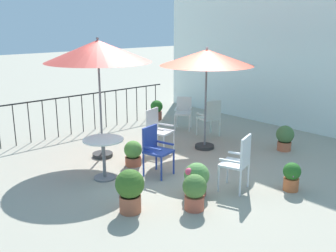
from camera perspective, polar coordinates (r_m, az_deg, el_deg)
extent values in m
plane|color=#A59E8A|center=(8.17, 0.69, -5.40)|extent=(60.00, 60.00, 0.00)
cube|color=white|center=(11.12, 18.20, 13.47)|extent=(9.19, 0.30, 5.38)
cube|color=black|center=(10.54, -11.73, 4.59)|extent=(0.03, 5.07, 0.03)
cylinder|color=black|center=(9.82, -21.61, 0.10)|extent=(0.02, 0.02, 1.00)
cylinder|color=black|center=(9.94, -19.67, 0.46)|extent=(0.02, 0.02, 1.00)
cylinder|color=black|center=(10.08, -17.78, 0.81)|extent=(0.02, 0.02, 1.00)
cylinder|color=black|center=(10.22, -15.95, 1.15)|extent=(0.02, 0.02, 1.00)
cylinder|color=black|center=(10.38, -14.16, 1.47)|extent=(0.02, 0.02, 1.00)
cylinder|color=black|center=(10.55, -12.43, 1.79)|extent=(0.02, 0.02, 1.00)
cylinder|color=black|center=(10.72, -10.76, 2.10)|extent=(0.02, 0.02, 1.00)
cylinder|color=black|center=(10.91, -9.14, 2.39)|extent=(0.02, 0.02, 1.00)
cylinder|color=black|center=(11.10, -7.57, 2.67)|extent=(0.02, 0.02, 1.00)
cylinder|color=black|center=(11.31, -6.06, 2.94)|extent=(0.02, 0.02, 1.00)
cylinder|color=black|center=(11.52, -4.60, 3.20)|extent=(0.02, 0.02, 1.00)
cylinder|color=black|center=(11.73, -3.19, 3.45)|extent=(0.02, 0.02, 1.00)
cylinder|color=black|center=(11.96, -1.84, 3.68)|extent=(0.02, 0.02, 1.00)
cylinder|color=#2D2D2D|center=(8.65, -9.55, -4.17)|extent=(0.44, 0.44, 0.08)
cylinder|color=slate|center=(8.33, -9.91, 3.71)|extent=(0.04, 0.04, 2.50)
cone|color=#D6453A|center=(8.20, -10.24, 10.77)|extent=(2.20, 2.20, 0.45)
sphere|color=slate|center=(8.18, -10.32, 12.53)|extent=(0.06, 0.06, 0.06)
cylinder|color=#2D2D2D|center=(9.11, 5.37, -3.01)|extent=(0.44, 0.44, 0.08)
cylinder|color=slate|center=(8.84, 5.54, 3.77)|extent=(0.04, 0.04, 2.27)
cone|color=#DE4E37|center=(8.70, 5.70, 9.97)|extent=(2.08, 2.08, 0.35)
sphere|color=slate|center=(8.69, 5.74, 11.33)|extent=(0.06, 0.06, 0.06)
cylinder|color=silver|center=(7.24, -9.48, -2.01)|extent=(0.75, 0.75, 0.02)
cylinder|color=slate|center=(7.36, -9.35, -4.87)|extent=(0.06, 0.06, 0.75)
cylinder|color=slate|center=(7.49, -9.24, -7.45)|extent=(0.41, 0.41, 0.03)
cube|color=silver|center=(8.77, -1.11, -0.86)|extent=(0.60, 0.59, 0.04)
cube|color=silver|center=(8.82, -2.33, 1.00)|extent=(0.17, 0.44, 0.49)
cube|color=silver|center=(8.56, -1.89, -0.43)|extent=(0.43, 0.16, 0.03)
cube|color=silver|center=(8.91, -0.36, 0.20)|extent=(0.43, 0.16, 0.03)
cylinder|color=silver|center=(8.55, -0.62, -2.94)|extent=(0.04, 0.04, 0.43)
cylinder|color=silver|center=(8.90, 0.88, -2.20)|extent=(0.04, 0.04, 0.43)
cylinder|color=silver|center=(8.78, -3.10, -2.46)|extent=(0.04, 0.04, 0.43)
cylinder|color=silver|center=(9.13, -1.55, -1.76)|extent=(0.04, 0.04, 0.43)
cube|color=silver|center=(9.99, 5.95, 1.17)|extent=(0.53, 0.56, 0.04)
cube|color=silver|center=(9.78, 6.64, 2.33)|extent=(0.14, 0.45, 0.46)
cube|color=silver|center=(10.09, 6.98, 1.97)|extent=(0.39, 0.13, 0.03)
cube|color=silver|center=(9.84, 4.92, 1.70)|extent=(0.39, 0.13, 0.03)
cylinder|color=silver|center=(10.33, 6.29, 0.21)|extent=(0.04, 0.04, 0.45)
cylinder|color=silver|center=(10.09, 4.25, -0.09)|extent=(0.04, 0.04, 0.45)
cylinder|color=silver|center=(10.02, 7.58, -0.30)|extent=(0.04, 0.04, 0.45)
cylinder|color=silver|center=(9.78, 5.51, -0.62)|extent=(0.04, 0.04, 0.45)
cube|color=#284099|center=(7.38, -1.39, -3.77)|extent=(0.55, 0.54, 0.04)
cube|color=#284099|center=(7.42, -2.69, -1.69)|extent=(0.14, 0.42, 0.45)
cube|color=#284099|center=(7.19, -2.34, -3.29)|extent=(0.40, 0.14, 0.03)
cube|color=#284099|center=(7.50, -0.48, -2.49)|extent=(0.40, 0.14, 0.03)
cylinder|color=#284099|center=(7.20, -0.98, -6.37)|extent=(0.04, 0.04, 0.45)
cylinder|color=#284099|center=(7.51, 0.84, -5.43)|extent=(0.04, 0.04, 0.45)
cylinder|color=#284099|center=(7.43, -3.61, -5.70)|extent=(0.04, 0.04, 0.45)
cylinder|color=#284099|center=(7.74, -1.74, -4.82)|extent=(0.04, 0.04, 0.45)
cube|color=white|center=(10.59, 2.23, 1.91)|extent=(0.63, 0.64, 0.04)
cube|color=white|center=(10.75, 2.37, 3.29)|extent=(0.34, 0.29, 0.39)
cube|color=white|center=(10.58, 1.20, 2.58)|extent=(0.31, 0.36, 0.03)
cube|color=white|center=(10.54, 3.28, 2.51)|extent=(0.31, 0.36, 0.03)
cylinder|color=white|center=(10.45, 1.02, 0.42)|extent=(0.04, 0.04, 0.43)
cylinder|color=white|center=(10.41, 3.15, 0.34)|extent=(0.04, 0.04, 0.43)
cylinder|color=white|center=(10.88, 1.33, 1.00)|extent=(0.04, 0.04, 0.43)
cylinder|color=white|center=(10.84, 3.38, 0.93)|extent=(0.04, 0.04, 0.43)
cube|color=white|center=(6.86, 9.67, -5.47)|extent=(0.56, 0.59, 0.04)
cube|color=white|center=(6.72, 11.31, -3.58)|extent=(0.19, 0.44, 0.50)
cube|color=white|center=(7.02, 10.31, -3.99)|extent=(0.37, 0.16, 0.03)
cube|color=white|center=(6.63, 9.08, -5.09)|extent=(0.37, 0.16, 0.03)
cylinder|color=white|center=(7.20, 8.70, -6.53)|extent=(0.04, 0.04, 0.46)
cylinder|color=white|center=(6.82, 7.40, -7.74)|extent=(0.04, 0.04, 0.46)
cylinder|color=white|center=(7.09, 11.67, -7.03)|extent=(0.04, 0.04, 0.46)
cylinder|color=white|center=(6.70, 10.52, -8.30)|extent=(0.04, 0.04, 0.46)
cylinder|color=#984C38|center=(11.70, -1.67, 1.55)|extent=(0.30, 0.30, 0.25)
cylinder|color=#382819|center=(11.68, -1.67, 2.10)|extent=(0.27, 0.27, 0.02)
sphere|color=#24631E|center=(11.64, -1.68, 2.90)|extent=(0.37, 0.37, 0.37)
cylinder|color=#A0573C|center=(6.15, -5.55, -11.25)|extent=(0.34, 0.34, 0.28)
cylinder|color=#382819|center=(6.10, -5.58, -10.17)|extent=(0.30, 0.30, 0.02)
sphere|color=#386322|center=(6.01, -5.63, -8.43)|extent=(0.45, 0.45, 0.45)
cylinder|color=brown|center=(6.71, 4.19, -9.34)|extent=(0.33, 0.33, 0.18)
cylinder|color=#382819|center=(6.68, 4.20, -8.73)|extent=(0.29, 0.29, 0.02)
sphere|color=#558B44|center=(6.60, 4.24, -7.21)|extent=(0.43, 0.43, 0.43)
sphere|color=#E14267|center=(6.45, 3.67, -7.28)|extent=(0.08, 0.08, 0.08)
sphere|color=#E14267|center=(6.72, 4.97, -6.22)|extent=(0.11, 0.11, 0.11)
sphere|color=#E14267|center=(6.64, 5.13, -6.51)|extent=(0.11, 0.11, 0.11)
sphere|color=#E14267|center=(6.48, 3.09, -6.71)|extent=(0.13, 0.13, 0.13)
cylinder|color=#C96538|center=(7.19, 17.57, -8.13)|extent=(0.26, 0.26, 0.22)
cylinder|color=#382819|center=(7.15, 17.63, -7.38)|extent=(0.23, 0.23, 0.02)
sphere|color=#276421|center=(7.10, 17.72, -6.33)|extent=(0.31, 0.31, 0.31)
sphere|color=#BF48B6|center=(7.17, 17.10, -6.05)|extent=(0.08, 0.08, 0.08)
sphere|color=#BF48B6|center=(7.00, 17.61, -6.88)|extent=(0.06, 0.06, 0.06)
sphere|color=#BF48B6|center=(7.01, 17.87, -6.89)|extent=(0.08, 0.08, 0.08)
cylinder|color=#AF573C|center=(8.04, -5.11, -5.13)|extent=(0.33, 0.33, 0.18)
cylinder|color=#382819|center=(8.01, -5.12, -4.59)|extent=(0.29, 0.29, 0.02)
sphere|color=#53923B|center=(7.95, -5.15, -3.46)|extent=(0.37, 0.37, 0.37)
cylinder|color=#B3563F|center=(6.22, 3.88, -11.13)|extent=(0.31, 0.31, 0.23)
cylinder|color=#382819|center=(6.18, 3.90, -10.27)|extent=(0.27, 0.27, 0.02)
sphere|color=#487133|center=(6.10, 3.92, -8.81)|extent=(0.38, 0.38, 0.38)
cylinder|color=#C26442|center=(9.31, 16.66, -2.81)|extent=(0.31, 0.31, 0.21)
cylinder|color=#382819|center=(9.28, 16.70, -2.26)|extent=(0.27, 0.27, 0.02)
sphere|color=#4B723C|center=(9.23, 16.79, -1.18)|extent=(0.40, 0.40, 0.40)
sphere|color=#D7315B|center=(9.31, 17.48, -1.18)|extent=(0.09, 0.09, 0.09)
sphere|color=#D7315B|center=(9.31, 16.12, -0.61)|extent=(0.09, 0.09, 0.09)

